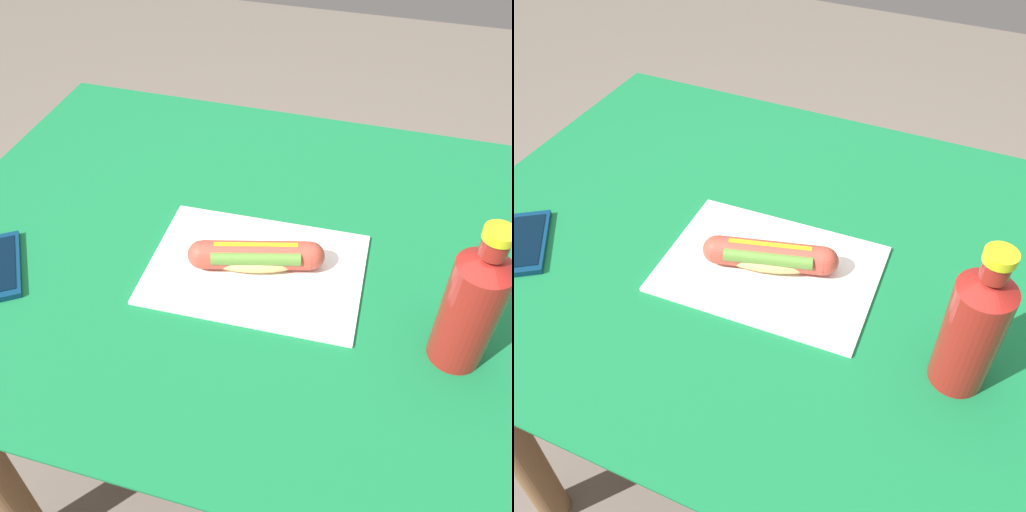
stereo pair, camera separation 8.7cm
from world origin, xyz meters
TOP-DOWN VIEW (x-y plane):
  - ground_plane at (0.00, 0.00)m, footprint 6.00×6.00m
  - dining_table at (0.00, 0.00)m, footprint 1.16×0.84m
  - paper_wrapper at (0.02, 0.05)m, footprint 0.34×0.24m
  - hot_dog at (0.02, 0.05)m, footprint 0.20×0.09m
  - cell_phone at (0.41, 0.16)m, footprint 0.13×0.16m
  - soda_bottle at (-0.28, 0.13)m, footprint 0.07×0.07m

SIDE VIEW (x-z plane):
  - ground_plane at x=0.00m, z-range 0.00..0.00m
  - dining_table at x=0.00m, z-range 0.24..1.00m
  - paper_wrapper at x=0.02m, z-range 0.76..0.76m
  - cell_phone at x=0.41m, z-range 0.76..0.77m
  - hot_dog at x=0.02m, z-range 0.76..0.81m
  - soda_bottle at x=-0.28m, z-range 0.75..0.97m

